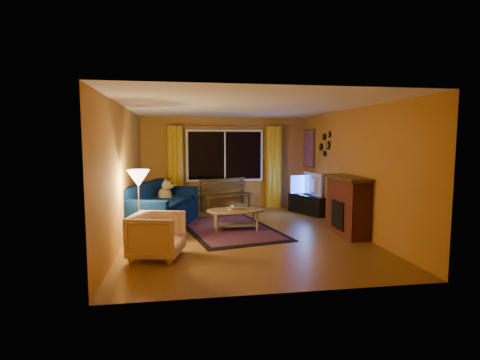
{
  "coord_description": "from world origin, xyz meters",
  "views": [
    {
      "loc": [
        -1.2,
        -7.27,
        1.86
      ],
      "look_at": [
        0.0,
        0.3,
        1.05
      ],
      "focal_mm": 28.0,
      "sensor_mm": 36.0,
      "label": 1
    }
  ],
  "objects": [
    {
      "name": "rug",
      "position": [
        -0.21,
        0.4,
        0.01
      ],
      "size": [
        2.28,
        3.06,
        0.02
      ],
      "primitive_type": "cube",
      "rotation": [
        0.0,
        0.0,
        0.21
      ],
      "color": "maroon",
      "rests_on": "ground"
    },
    {
      "name": "fireplace",
      "position": [
        2.05,
        -0.4,
        0.55
      ],
      "size": [
        0.4,
        1.2,
        1.1
      ],
      "primitive_type": "cube",
      "color": "maroon",
      "rests_on": "ground"
    },
    {
      "name": "coffee_table",
      "position": [
        -0.09,
        0.29,
        0.22
      ],
      "size": [
        1.22,
        1.22,
        0.44
      ],
      "primitive_type": "cylinder",
      "rotation": [
        0.0,
        0.0,
        -0.01
      ],
      "color": "#948055",
      "rests_on": "ground"
    },
    {
      "name": "mirror_cluster",
      "position": [
        2.21,
        1.3,
        1.8
      ],
      "size": [
        0.06,
        0.6,
        0.56
      ],
      "primitive_type": null,
      "color": "black",
      "rests_on": "wall_right"
    },
    {
      "name": "potted_plant",
      "position": [
        -1.66,
        2.53,
        0.41
      ],
      "size": [
        0.51,
        0.51,
        0.83
      ],
      "primitive_type": "imported",
      "rotation": [
        0.0,
        0.0,
        -0.11
      ],
      "color": "#235B1E",
      "rests_on": "ground"
    },
    {
      "name": "curtain_left",
      "position": [
        -1.35,
        2.88,
        1.12
      ],
      "size": [
        0.36,
        0.36,
        2.24
      ],
      "primitive_type": "cylinder",
      "color": "gold",
      "rests_on": "ground"
    },
    {
      "name": "wall_right",
      "position": [
        2.26,
        0.0,
        1.25
      ],
      "size": [
        0.02,
        6.0,
        2.5
      ],
      "primitive_type": "cube",
      "color": "#BC792B",
      "rests_on": "ground"
    },
    {
      "name": "wall_back",
      "position": [
        0.0,
        3.01,
        1.25
      ],
      "size": [
        4.5,
        0.02,
        2.5
      ],
      "primitive_type": "cube",
      "color": "#BC792B",
      "rests_on": "ground"
    },
    {
      "name": "window",
      "position": [
        0.0,
        2.94,
        1.45
      ],
      "size": [
        2.0,
        0.02,
        1.3
      ],
      "primitive_type": "cube",
      "color": "black",
      "rests_on": "wall_back"
    },
    {
      "name": "wall_left",
      "position": [
        -2.26,
        0.0,
        1.25
      ],
      "size": [
        0.02,
        6.0,
        2.5
      ],
      "primitive_type": "cube",
      "color": "#BC792B",
      "rests_on": "ground"
    },
    {
      "name": "floor",
      "position": [
        0.0,
        0.0,
        -0.01
      ],
      "size": [
        4.5,
        6.0,
        0.02
      ],
      "primitive_type": "cube",
      "color": "brown",
      "rests_on": "ground"
    },
    {
      "name": "armchair",
      "position": [
        -1.59,
        -1.34,
        0.4
      ],
      "size": [
        0.89,
        0.92,
        0.79
      ],
      "primitive_type": "imported",
      "rotation": [
        0.0,
        0.0,
        1.32
      ],
      "color": "beige",
      "rests_on": "ground"
    },
    {
      "name": "dog",
      "position": [
        -1.57,
        1.32,
        0.73
      ],
      "size": [
        0.5,
        0.57,
        0.52
      ],
      "primitive_type": null,
      "rotation": [
        0.0,
        0.0,
        -0.4
      ],
      "color": "olive",
      "rests_on": "sofa"
    },
    {
      "name": "bench",
      "position": [
        -0.03,
        2.5,
        0.21
      ],
      "size": [
        1.46,
        0.96,
        0.43
      ],
      "primitive_type": "cube",
      "rotation": [
        0.0,
        0.0,
        0.42
      ],
      "color": "#3C2A08",
      "rests_on": "ground"
    },
    {
      "name": "painting",
      "position": [
        2.22,
        2.45,
        1.65
      ],
      "size": [
        0.04,
        0.76,
        0.96
      ],
      "primitive_type": "cube",
      "color": "#DB491D",
      "rests_on": "wall_right"
    },
    {
      "name": "ceiling",
      "position": [
        0.0,
        0.0,
        2.51
      ],
      "size": [
        4.5,
        6.0,
        0.02
      ],
      "primitive_type": "cube",
      "color": "white",
      "rests_on": "ground"
    },
    {
      "name": "sofa",
      "position": [
        -1.62,
        0.79,
        0.47
      ],
      "size": [
        1.63,
        2.52,
        0.94
      ],
      "primitive_type": "cube",
      "rotation": [
        0.0,
        0.0,
        -0.29
      ],
      "color": "black",
      "rests_on": "ground"
    },
    {
      "name": "curtain_rod",
      "position": [
        0.0,
        2.9,
        2.25
      ],
      "size": [
        3.2,
        0.03,
        0.03
      ],
      "primitive_type": "cylinder",
      "rotation": [
        0.0,
        1.57,
        0.0
      ],
      "color": "#BF8C3F",
      "rests_on": "wall_back"
    },
    {
      "name": "television",
      "position": [
        2.0,
        1.75,
        0.76
      ],
      "size": [
        0.24,
        0.99,
        0.56
      ],
      "primitive_type": "imported",
      "rotation": [
        0.0,
        0.0,
        1.68
      ],
      "color": "black",
      "rests_on": "tv_console"
    },
    {
      "name": "curtain_right",
      "position": [
        1.35,
        2.88,
        1.12
      ],
      "size": [
        0.36,
        0.36,
        2.24
      ],
      "primitive_type": "cylinder",
      "color": "gold",
      "rests_on": "ground"
    },
    {
      "name": "tv_console",
      "position": [
        2.0,
        1.75,
        0.24
      ],
      "size": [
        0.8,
        1.22,
        0.48
      ],
      "primitive_type": "cube",
      "rotation": [
        0.0,
        0.0,
        0.4
      ],
      "color": "black",
      "rests_on": "ground"
    },
    {
      "name": "floor_lamp",
      "position": [
        -1.94,
        -0.54,
        0.67
      ],
      "size": [
        0.29,
        0.29,
        1.33
      ],
      "primitive_type": "cylinder",
      "rotation": [
        0.0,
        0.0,
        -0.37
      ],
      "color": "#BF8C3F",
      "rests_on": "ground"
    }
  ]
}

